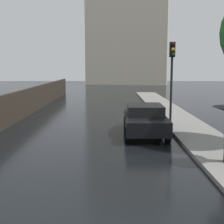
% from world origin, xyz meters
% --- Properties ---
extents(car_black_mid_road, '(1.96, 4.10, 1.39)m').
position_xyz_m(car_black_mid_road, '(2.71, 8.14, 0.73)').
color(car_black_mid_road, black).
rests_on(car_black_mid_road, ground).
extents(traffic_light, '(0.26, 0.39, 4.21)m').
position_xyz_m(traffic_light, '(4.24, 9.99, 3.07)').
color(traffic_light, black).
rests_on(traffic_light, sidewalk_strip).
extents(distant_tower, '(15.32, 11.94, 28.07)m').
position_xyz_m(distant_tower, '(4.28, 50.66, 12.59)').
color(distant_tower, beige).
rests_on(distant_tower, ground).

